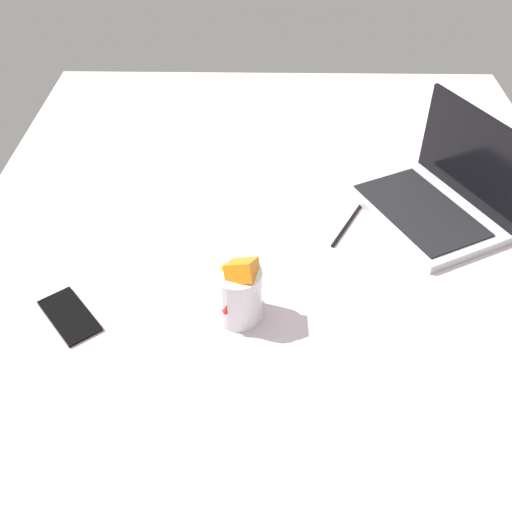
# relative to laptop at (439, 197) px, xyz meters

# --- Properties ---
(bed_mattress) EXTENTS (1.80, 1.40, 0.18)m
(bed_mattress) POSITION_rel_laptop_xyz_m (0.15, -0.36, -0.13)
(bed_mattress) COLOR silver
(bed_mattress) RESTS_ON ground
(laptop) EXTENTS (0.40, 0.35, 0.23)m
(laptop) POSITION_rel_laptop_xyz_m (0.00, 0.00, 0.00)
(laptop) COLOR #B7BABC
(laptop) RESTS_ON bed_mattress
(snack_cup) EXTENTS (0.10, 0.09, 0.15)m
(snack_cup) POSITION_rel_laptop_xyz_m (0.33, -0.44, 0.02)
(snack_cup) COLOR silver
(snack_cup) RESTS_ON bed_mattress
(cell_phone) EXTENTS (0.15, 0.14, 0.01)m
(cell_phone) POSITION_rel_laptop_xyz_m (0.34, -0.76, -0.04)
(cell_phone) COLOR black
(cell_phone) RESTS_ON bed_mattress
(charger_cable) EXTENTS (0.15, 0.08, 0.01)m
(charger_cable) POSITION_rel_laptop_xyz_m (0.06, -0.21, -0.04)
(charger_cable) COLOR black
(charger_cable) RESTS_ON bed_mattress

